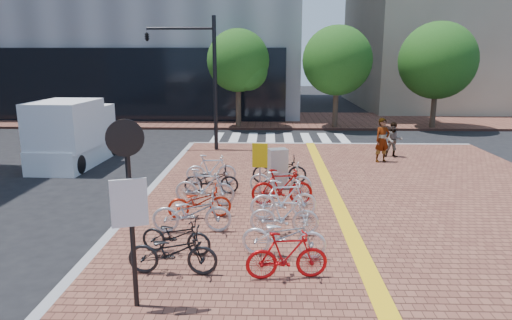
{
  "coord_description": "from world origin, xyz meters",
  "views": [
    {
      "loc": [
        -0.04,
        -10.78,
        4.46
      ],
      "look_at": [
        -0.46,
        3.04,
        1.3
      ],
      "focal_mm": 32.0,
      "sensor_mm": 36.0,
      "label": 1
    }
  ],
  "objects_px": {
    "bike_7": "(287,255)",
    "bike_10": "(284,199)",
    "bike_1": "(176,235)",
    "pedestrian_b": "(394,140)",
    "bike_0": "(173,252)",
    "bike_13": "(279,170)",
    "bike_2": "(192,212)",
    "traffic_light_pole": "(184,59)",
    "bike_5": "(211,180)",
    "bike_4": "(205,187)",
    "utility_box": "(278,168)",
    "bike_11": "(282,187)",
    "pedestrian_a": "(382,140)",
    "bike_9": "(284,215)",
    "notice_sign": "(129,192)",
    "bike_12": "(280,179)",
    "yellow_sign": "(260,160)",
    "bike_8": "(284,235)",
    "bike_6": "(211,170)",
    "bike_3": "(200,202)",
    "box_truck": "(73,134)"
  },
  "relations": [
    {
      "from": "bike_7",
      "to": "bike_10",
      "type": "height_order",
      "value": "bike_10"
    },
    {
      "from": "bike_1",
      "to": "pedestrian_b",
      "type": "height_order",
      "value": "pedestrian_b"
    },
    {
      "from": "bike_0",
      "to": "bike_13",
      "type": "height_order",
      "value": "bike_13"
    },
    {
      "from": "bike_2",
      "to": "traffic_light_pole",
      "type": "distance_m",
      "value": 11.17
    },
    {
      "from": "bike_2",
      "to": "bike_5",
      "type": "distance_m",
      "value": 3.29
    },
    {
      "from": "bike_4",
      "to": "bike_7",
      "type": "height_order",
      "value": "bike_4"
    },
    {
      "from": "bike_5",
      "to": "bike_10",
      "type": "height_order",
      "value": "bike_10"
    },
    {
      "from": "bike_0",
      "to": "utility_box",
      "type": "height_order",
      "value": "utility_box"
    },
    {
      "from": "bike_1",
      "to": "bike_11",
      "type": "relative_size",
      "value": 0.89
    },
    {
      "from": "bike_2",
      "to": "bike_10",
      "type": "bearing_deg",
      "value": -70.0
    },
    {
      "from": "bike_0",
      "to": "pedestrian_a",
      "type": "height_order",
      "value": "pedestrian_a"
    },
    {
      "from": "bike_1",
      "to": "bike_7",
      "type": "height_order",
      "value": "bike_7"
    },
    {
      "from": "bike_9",
      "to": "notice_sign",
      "type": "relative_size",
      "value": 0.51
    },
    {
      "from": "bike_5",
      "to": "bike_12",
      "type": "height_order",
      "value": "bike_12"
    },
    {
      "from": "bike_12",
      "to": "traffic_light_pole",
      "type": "relative_size",
      "value": 0.33
    },
    {
      "from": "bike_12",
      "to": "bike_5",
      "type": "bearing_deg",
      "value": 96.58
    },
    {
      "from": "bike_0",
      "to": "traffic_light_pole",
      "type": "height_order",
      "value": "traffic_light_pole"
    },
    {
      "from": "pedestrian_b",
      "to": "yellow_sign",
      "type": "distance_m",
      "value": 8.34
    },
    {
      "from": "utility_box",
      "to": "traffic_light_pole",
      "type": "relative_size",
      "value": 0.22
    },
    {
      "from": "bike_10",
      "to": "yellow_sign",
      "type": "xyz_separation_m",
      "value": [
        -0.68,
        1.84,
        0.65
      ]
    },
    {
      "from": "bike_1",
      "to": "pedestrian_a",
      "type": "height_order",
      "value": "pedestrian_a"
    },
    {
      "from": "bike_2",
      "to": "bike_8",
      "type": "xyz_separation_m",
      "value": [
        2.24,
        -1.36,
        -0.03
      ]
    },
    {
      "from": "bike_6",
      "to": "bike_8",
      "type": "bearing_deg",
      "value": -162.79
    },
    {
      "from": "bike_3",
      "to": "utility_box",
      "type": "height_order",
      "value": "utility_box"
    },
    {
      "from": "bike_1",
      "to": "notice_sign",
      "type": "height_order",
      "value": "notice_sign"
    },
    {
      "from": "bike_11",
      "to": "bike_10",
      "type": "bearing_deg",
      "value": 175.99
    },
    {
      "from": "bike_4",
      "to": "bike_9",
      "type": "bearing_deg",
      "value": -126.78
    },
    {
      "from": "bike_8",
      "to": "bike_9",
      "type": "height_order",
      "value": "bike_9"
    },
    {
      "from": "bike_2",
      "to": "bike_7",
      "type": "relative_size",
      "value": 1.21
    },
    {
      "from": "bike_12",
      "to": "box_truck",
      "type": "relative_size",
      "value": 0.41
    },
    {
      "from": "bike_13",
      "to": "bike_9",
      "type": "bearing_deg",
      "value": -178.15
    },
    {
      "from": "bike_10",
      "to": "bike_4",
      "type": "bearing_deg",
      "value": 55.98
    },
    {
      "from": "notice_sign",
      "to": "traffic_light_pole",
      "type": "relative_size",
      "value": 0.55
    },
    {
      "from": "bike_6",
      "to": "bike_12",
      "type": "relative_size",
      "value": 0.87
    },
    {
      "from": "bike_9",
      "to": "box_truck",
      "type": "distance_m",
      "value": 11.71
    },
    {
      "from": "bike_6",
      "to": "notice_sign",
      "type": "xyz_separation_m",
      "value": [
        -0.33,
        -7.9,
        1.58
      ]
    },
    {
      "from": "bike_7",
      "to": "bike_8",
      "type": "relative_size",
      "value": 0.88
    },
    {
      "from": "yellow_sign",
      "to": "bike_9",
      "type": "bearing_deg",
      "value": -77.37
    },
    {
      "from": "notice_sign",
      "to": "traffic_light_pole",
      "type": "bearing_deg",
      "value": 96.56
    },
    {
      "from": "bike_6",
      "to": "bike_7",
      "type": "distance_m",
      "value": 7.17
    },
    {
      "from": "traffic_light_pole",
      "to": "bike_10",
      "type": "bearing_deg",
      "value": -65.18
    },
    {
      "from": "bike_6",
      "to": "box_truck",
      "type": "bearing_deg",
      "value": 56.1
    },
    {
      "from": "bike_5",
      "to": "utility_box",
      "type": "height_order",
      "value": "utility_box"
    },
    {
      "from": "bike_1",
      "to": "box_truck",
      "type": "relative_size",
      "value": 0.34
    },
    {
      "from": "bike_13",
      "to": "box_truck",
      "type": "xyz_separation_m",
      "value": [
        -8.54,
        3.3,
        0.65
      ]
    },
    {
      "from": "bike_6",
      "to": "bike_11",
      "type": "xyz_separation_m",
      "value": [
        2.37,
        -2.16,
        0.03
      ]
    },
    {
      "from": "bike_4",
      "to": "bike_12",
      "type": "distance_m",
      "value": 2.49
    },
    {
      "from": "bike_2",
      "to": "bike_5",
      "type": "xyz_separation_m",
      "value": [
        0.06,
        3.28,
        -0.06
      ]
    },
    {
      "from": "bike_2",
      "to": "bike_12",
      "type": "distance_m",
      "value": 3.93
    },
    {
      "from": "bike_1",
      "to": "bike_6",
      "type": "bearing_deg",
      "value": 10.55
    }
  ]
}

